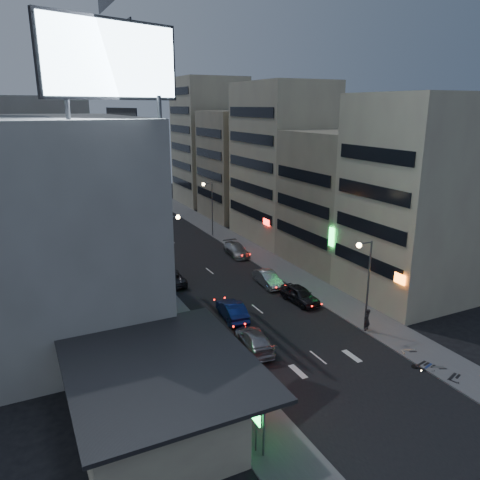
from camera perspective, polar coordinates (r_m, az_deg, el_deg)
ground at (r=35.29m, az=13.40°, el=-16.69°), size 180.00×180.00×0.00m
sidewalk_left at (r=56.89m, az=-12.76°, el=-3.62°), size 4.00×120.00×0.12m
sidewalk_right at (r=62.18m, az=1.68°, el=-1.51°), size 4.00×120.00×0.12m
food_court at (r=30.23m, az=-11.10°, el=-18.17°), size 11.00×13.00×3.88m
white_building at (r=43.62m, az=-21.85°, el=1.86°), size 14.00×24.00×18.00m
shophouse_near at (r=48.63m, az=20.14°, el=4.61°), size 10.00×11.00×20.00m
shophouse_mid at (r=57.69m, az=12.13°, el=4.89°), size 11.00×12.00×16.00m
shophouse_far at (r=67.53m, az=5.09°, el=9.35°), size 10.00×14.00×22.00m
far_left_a at (r=68.11m, az=-22.52°, el=7.41°), size 11.00×10.00×20.00m
far_left_b at (r=81.29m, az=-23.39°, el=6.75°), size 12.00×10.00×15.00m
far_right_a at (r=81.11m, az=-0.17°, el=9.11°), size 11.00×12.00×18.00m
far_right_b at (r=93.74m, az=-3.71°, el=11.86°), size 12.00×12.00×24.00m
billboard at (r=33.19m, az=-15.32°, el=20.41°), size 9.52×3.75×6.20m
street_lamp_right_near at (r=40.55m, az=15.04°, el=-3.92°), size 1.60×0.44×8.02m
street_lamp_left at (r=48.41m, az=-8.48°, el=-0.27°), size 1.60×0.44×8.02m
street_lamp_right_far at (r=68.79m, az=-3.73°, el=4.75°), size 1.60×0.44×8.02m
parked_car_right_near at (r=46.97m, az=7.31°, el=-6.62°), size 2.30×4.97×1.65m
parked_car_right_mid at (r=50.94m, az=3.42°, el=-4.72°), size 1.96×4.83×1.56m
parked_car_left at (r=51.83m, az=-8.42°, el=-4.55°), size 2.71×5.44×1.48m
parked_car_right_far at (r=60.87m, az=-0.42°, el=-1.18°), size 2.59×5.52×1.56m
road_car_blue at (r=43.23m, az=-0.96°, el=-8.56°), size 2.30×5.16×1.65m
road_car_silver at (r=38.28m, az=1.75°, el=-12.08°), size 3.03×5.69×1.57m
person at (r=42.26m, az=15.22°, el=-9.36°), size 0.85×0.74×1.95m
scooter_black_a at (r=38.41m, az=24.71°, el=-13.76°), size 1.20×1.94×1.13m
scooter_silver_a at (r=39.01m, az=23.73°, el=-13.27°), size 1.16×1.71×1.00m
scooter_blue at (r=39.01m, az=22.24°, el=-13.08°), size 0.98×1.72×1.00m
scooter_black_b at (r=39.16m, az=21.59°, el=-12.81°), size 0.94×1.87×1.09m
scooter_silver_b at (r=40.56m, az=20.57°, el=-11.71°), size 1.15×1.78×1.04m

